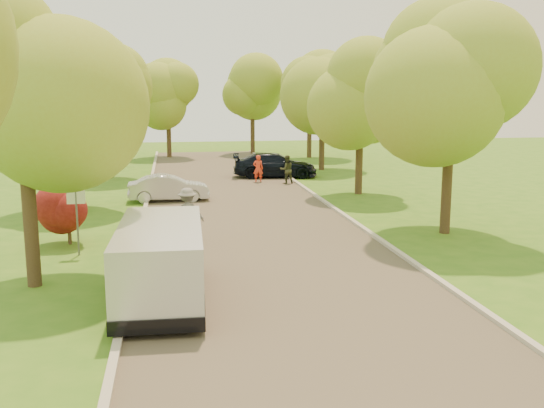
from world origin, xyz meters
TOP-DOWN VIEW (x-y plane):
  - ground at (0.00, 0.00)m, footprint 100.00×100.00m
  - road at (0.00, 8.00)m, footprint 8.00×60.00m
  - curb_left at (-4.05, 8.00)m, footprint 0.18×60.00m
  - curb_right at (4.05, 8.00)m, footprint 0.18×60.00m
  - street_sign at (-5.80, 4.00)m, footprint 0.55×0.06m
  - red_shrub at (-6.30, 5.50)m, footprint 1.70×1.70m
  - tree_l_mida at (-6.30, 1.00)m, footprint 4.71×4.60m
  - tree_l_midb at (-6.81, 12.00)m, footprint 4.30×4.20m
  - tree_l_far at (-6.39, 22.00)m, footprint 4.92×4.80m
  - tree_r_mida at (7.02, 5.00)m, footprint 5.13×5.00m
  - tree_r_midb at (6.60, 14.00)m, footprint 4.51×4.40m
  - tree_r_far at (7.23, 24.00)m, footprint 5.33×5.20m
  - tree_bg_a at (-8.78, 30.00)m, footprint 5.12×5.00m
  - tree_bg_b at (8.22, 32.00)m, footprint 5.12×5.00m
  - tree_bg_c at (-2.79, 34.00)m, footprint 4.92×4.80m
  - tree_bg_d at (4.22, 36.00)m, footprint 5.12×5.00m
  - minivan at (-3.20, -0.69)m, footprint 2.11×5.08m
  - silver_sedan at (-3.03, 13.43)m, footprint 3.79×1.41m
  - dark_sedan at (3.30, 20.82)m, footprint 5.24×2.61m
  - longboard at (-2.39, 5.18)m, footprint 0.37×0.92m
  - skateboarder at (-2.39, 5.18)m, footprint 1.20×0.80m
  - person_striped at (2.00, 18.92)m, footprint 0.61×0.44m
  - person_olive at (3.49, 18.05)m, footprint 0.86×0.71m

SIDE VIEW (x-z plane):
  - ground at x=0.00m, z-range 0.00..0.00m
  - road at x=0.00m, z-range 0.00..0.01m
  - curb_left at x=-4.05m, z-range 0.00..0.12m
  - curb_right at x=4.05m, z-range 0.00..0.12m
  - longboard at x=-2.39m, z-range 0.05..0.15m
  - silver_sedan at x=-3.03m, z-range 0.00..1.24m
  - dark_sedan at x=3.30m, z-range 0.00..1.46m
  - person_striped at x=2.00m, z-range 0.00..1.56m
  - person_olive at x=3.49m, z-range 0.00..1.60m
  - skateboarder at x=-2.39m, z-range 0.11..1.85m
  - minivan at x=-3.20m, z-range 0.05..1.92m
  - red_shrub at x=-6.30m, z-range 0.12..2.07m
  - street_sign at x=-5.80m, z-range 0.48..2.65m
  - tree_l_midb at x=-6.81m, z-range 1.28..7.89m
  - tree_r_midb at x=6.60m, z-range 1.38..8.38m
  - tree_bg_c at x=-2.79m, z-range 1.35..8.69m
  - tree_l_mida at x=-6.30m, z-range 1.48..8.87m
  - tree_bg_a at x=-8.78m, z-range 1.45..9.18m
  - tree_bg_d at x=4.22m, z-range 1.45..9.18m
  - tree_l_far at x=-6.39m, z-range 1.57..9.36m
  - tree_r_mida at x=7.02m, z-range 1.56..9.51m
  - tree_bg_b at x=8.22m, z-range 1.56..9.51m
  - tree_r_far at x=7.23m, z-range 1.66..10.00m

